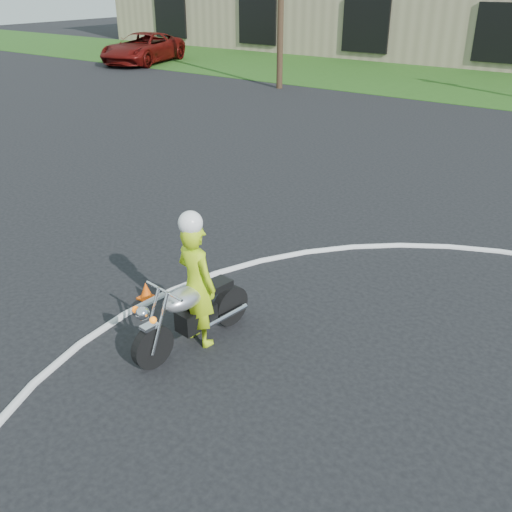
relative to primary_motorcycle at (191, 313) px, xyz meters
The scene contains 3 objects.
primary_motorcycle is the anchor object (origin of this frame).
rider_primary_grp 0.47m from the primary_motorcycle, 89.40° to the left, with size 0.72×0.52×2.02m.
pickup_grp 29.73m from the primary_motorcycle, 136.83° to the left, with size 4.28×6.66×1.71m.
Camera 1 is at (0.04, -1.95, 4.74)m, focal length 40.00 mm.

